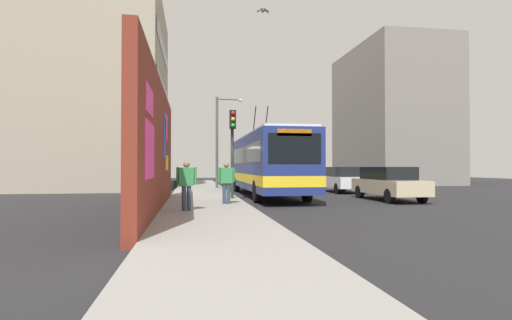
# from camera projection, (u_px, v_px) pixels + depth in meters

# --- Properties ---
(ground_plane) EXTENTS (80.00, 80.00, 0.00)m
(ground_plane) POSITION_uv_depth(u_px,v_px,m) (238.00, 200.00, 18.99)
(ground_plane) COLOR #232326
(sidewalk_slab) EXTENTS (48.00, 3.20, 0.15)m
(sidewalk_slab) POSITION_uv_depth(u_px,v_px,m) (204.00, 199.00, 18.74)
(sidewalk_slab) COLOR gray
(sidewalk_slab) RESTS_ON ground_plane
(graffiti_wall) EXTENTS (12.85, 0.32, 4.49)m
(graffiti_wall) POSITION_uv_depth(u_px,v_px,m) (157.00, 148.00, 13.97)
(graffiti_wall) COLOR maroon
(graffiti_wall) RESTS_ON ground_plane
(building_far_left) EXTENTS (13.52, 9.62, 14.20)m
(building_far_left) POSITION_uv_depth(u_px,v_px,m) (98.00, 94.00, 30.61)
(building_far_left) COLOR #9E937F
(building_far_left) RESTS_ON ground_plane
(building_far_right) EXTENTS (12.37, 7.59, 13.02)m
(building_far_right) POSITION_uv_depth(u_px,v_px,m) (391.00, 116.00, 39.15)
(building_far_right) COLOR gray
(building_far_right) RESTS_ON ground_plane
(city_bus) EXTENTS (12.44, 2.55, 5.07)m
(city_bus) POSITION_uv_depth(u_px,v_px,m) (266.00, 162.00, 21.81)
(city_bus) COLOR navy
(city_bus) RESTS_ON ground_plane
(parked_car_champagne) EXTENTS (4.71, 1.74, 1.58)m
(parked_car_champagne) POSITION_uv_depth(u_px,v_px,m) (388.00, 183.00, 19.02)
(parked_car_champagne) COLOR #C6B793
(parked_car_champagne) RESTS_ON ground_plane
(parked_car_white) EXTENTS (4.45, 1.74, 1.58)m
(parked_car_white) POSITION_uv_depth(u_px,v_px,m) (340.00, 179.00, 25.09)
(parked_car_white) COLOR white
(parked_car_white) RESTS_ON ground_plane
(pedestrian_near_wall) EXTENTS (0.22, 0.73, 1.63)m
(pedestrian_near_wall) POSITION_uv_depth(u_px,v_px,m) (186.00, 182.00, 13.18)
(pedestrian_near_wall) COLOR #2D3F59
(pedestrian_near_wall) RESTS_ON sidewalk_slab
(pedestrian_at_curb) EXTENTS (0.22, 0.65, 1.61)m
(pedestrian_at_curb) POSITION_uv_depth(u_px,v_px,m) (226.00, 180.00, 15.60)
(pedestrian_at_curb) COLOR #2D3F59
(pedestrian_at_curb) RESTS_ON sidewalk_slab
(traffic_light) EXTENTS (0.49, 0.28, 4.01)m
(traffic_light) POSITION_uv_depth(u_px,v_px,m) (232.00, 139.00, 18.19)
(traffic_light) COLOR #2D382D
(traffic_light) RESTS_ON sidewalk_slab
(street_lamp) EXTENTS (0.44, 1.84, 6.24)m
(street_lamp) POSITION_uv_depth(u_px,v_px,m) (220.00, 135.00, 27.68)
(street_lamp) COLOR #4C4C51
(street_lamp) RESTS_ON sidewalk_slab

